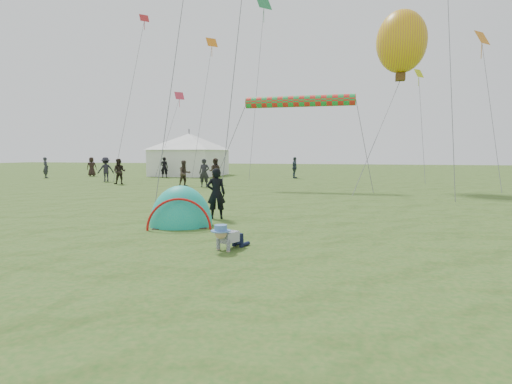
% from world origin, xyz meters
% --- Properties ---
extents(ground, '(140.00, 140.00, 0.00)m').
position_xyz_m(ground, '(0.00, 0.00, 0.00)').
color(ground, '#26581B').
extents(crawling_toddler, '(0.77, 0.90, 0.58)m').
position_xyz_m(crawling_toddler, '(0.93, 0.71, 0.29)').
color(crawling_toddler, black).
rests_on(crawling_toddler, ground).
extents(popup_tent, '(2.16, 1.97, 2.29)m').
position_xyz_m(popup_tent, '(-1.24, 3.10, 0.00)').
color(popup_tent, '#06A49E').
rests_on(popup_tent, ground).
extents(standing_adult, '(0.67, 0.56, 1.59)m').
position_xyz_m(standing_adult, '(-0.68, 4.49, 0.79)').
color(standing_adult, black).
rests_on(standing_adult, ground).
extents(event_marquee, '(6.25, 6.25, 4.15)m').
position_xyz_m(event_marquee, '(-11.44, 27.19, 2.07)').
color(event_marquee, white).
rests_on(event_marquee, ground).
extents(crowd_person_0, '(0.75, 0.65, 1.73)m').
position_xyz_m(crowd_person_0, '(-12.10, 23.42, 0.86)').
color(crowd_person_0, black).
rests_on(crowd_person_0, ground).
extents(crowd_person_1, '(0.88, 0.71, 1.72)m').
position_xyz_m(crowd_person_1, '(-5.39, 17.38, 0.86)').
color(crowd_person_1, '#3E2F2C').
rests_on(crowd_person_1, ground).
extents(crowd_person_2, '(0.98, 0.51, 1.60)m').
position_xyz_m(crowd_person_2, '(-15.55, 28.33, 0.80)').
color(crowd_person_2, '#212D36').
rests_on(crowd_person_2, ground).
extents(crowd_person_3, '(1.11, 0.75, 1.59)m').
position_xyz_m(crowd_person_3, '(-12.17, 30.67, 0.79)').
color(crowd_person_3, '#27272B').
rests_on(crowd_person_3, ground).
extents(crowd_person_4, '(0.90, 0.67, 1.69)m').
position_xyz_m(crowd_person_4, '(-13.88, 31.98, 0.84)').
color(crowd_person_4, black).
rests_on(crowd_person_4, ground).
extents(crowd_person_6, '(0.75, 0.66, 1.72)m').
position_xyz_m(crowd_person_6, '(-21.59, 20.81, 0.86)').
color(crowd_person_6, '#2A2C34').
rests_on(crowd_person_6, ground).
extents(crowd_person_7, '(0.96, 0.83, 1.70)m').
position_xyz_m(crowd_person_7, '(-11.61, 16.11, 0.85)').
color(crowd_person_7, black).
rests_on(crowd_person_7, ground).
extents(crowd_person_8, '(0.78, 1.11, 1.75)m').
position_xyz_m(crowd_person_8, '(-1.33, 25.23, 0.87)').
color(crowd_person_8, '#313E49').
rests_on(crowd_person_8, ground).
extents(crowd_person_9, '(1.28, 1.27, 1.77)m').
position_xyz_m(crowd_person_9, '(-14.04, 18.15, 0.88)').
color(crowd_person_9, '#22202A').
rests_on(crowd_person_9, ground).
extents(crowd_person_10, '(1.00, 0.90, 1.71)m').
position_xyz_m(crowd_person_10, '(-19.50, 23.95, 0.86)').
color(crowd_person_10, black).
rests_on(crowd_person_10, ground).
extents(crowd_person_12, '(0.69, 0.51, 1.72)m').
position_xyz_m(crowd_person_12, '(-5.37, 15.43, 0.86)').
color(crowd_person_12, black).
rests_on(crowd_person_12, ground).
extents(crowd_person_13, '(0.98, 0.99, 1.61)m').
position_xyz_m(crowd_person_13, '(-6.71, 15.54, 0.81)').
color(crowd_person_13, '#40332B').
rests_on(crowd_person_13, ground).
extents(crowd_person_14, '(0.98, 0.93, 1.63)m').
position_xyz_m(crowd_person_14, '(-17.06, 33.76, 0.82)').
color(crowd_person_14, '#202832').
rests_on(crowd_person_14, ground).
extents(balloon_kite, '(2.82, 2.82, 3.94)m').
position_xyz_m(balloon_kite, '(5.91, 17.61, 8.19)').
color(balloon_kite, '#EEBF03').
extents(rainbow_tube_kite, '(6.25, 0.64, 0.64)m').
position_xyz_m(rainbow_tube_kite, '(0.33, 15.77, 5.00)').
color(rainbow_tube_kite, red).
extents(diamond_kite_0, '(0.78, 0.78, 0.64)m').
position_xyz_m(diamond_kite_0, '(-13.45, 23.16, 13.00)').
color(diamond_kite_0, red).
extents(diamond_kite_1, '(1.08, 1.08, 0.88)m').
position_xyz_m(diamond_kite_1, '(10.91, 20.79, 9.16)').
color(diamond_kite_1, orange).
extents(diamond_kite_3, '(1.37, 1.37, 1.12)m').
position_xyz_m(diamond_kite_3, '(-4.40, 27.21, 14.79)').
color(diamond_kite_3, '#268547').
extents(diamond_kite_5, '(0.90, 0.90, 0.73)m').
position_xyz_m(diamond_kite_5, '(-12.63, 27.81, 7.40)').
color(diamond_kite_5, '#DA354E').
extents(diamond_kite_7, '(1.06, 1.06, 0.87)m').
position_xyz_m(diamond_kite_7, '(-9.48, 28.14, 12.13)').
color(diamond_kite_7, orange).
extents(diamond_kite_8, '(0.84, 0.84, 0.68)m').
position_xyz_m(diamond_kite_8, '(8.15, 26.83, 8.28)').
color(diamond_kite_8, '#CBD812').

